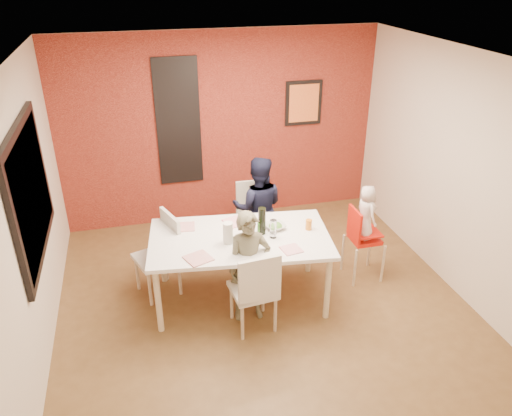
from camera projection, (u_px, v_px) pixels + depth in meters
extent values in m
plane|color=brown|center=(263.00, 301.00, 5.70)|extent=(4.50, 4.50, 0.00)
cube|color=white|center=(264.00, 59.00, 4.49)|extent=(4.50, 4.50, 0.02)
cube|color=beige|center=(221.00, 129.00, 7.04)|extent=(4.50, 0.02, 2.70)
cube|color=beige|center=(357.00, 342.00, 3.15)|extent=(4.50, 0.02, 2.70)
cube|color=beige|center=(28.00, 221.00, 4.59)|extent=(0.02, 4.50, 2.70)
cube|color=beige|center=(456.00, 173.00, 5.60)|extent=(0.02, 4.50, 2.70)
cube|color=maroon|center=(222.00, 129.00, 7.02)|extent=(4.50, 0.02, 2.70)
cube|color=black|center=(30.00, 192.00, 4.68)|extent=(0.05, 1.70, 1.30)
cube|color=black|center=(32.00, 192.00, 4.68)|extent=(0.02, 1.55, 1.15)
cube|color=silver|center=(178.00, 122.00, 6.81)|extent=(0.55, 0.03, 1.70)
cube|color=black|center=(178.00, 122.00, 6.80)|extent=(0.60, 0.03, 1.76)
cube|color=black|center=(304.00, 103.00, 7.14)|extent=(0.54, 0.03, 0.64)
cube|color=orange|center=(304.00, 103.00, 7.12)|extent=(0.44, 0.01, 0.54)
cube|color=white|center=(240.00, 239.00, 5.41)|extent=(2.07, 1.33, 0.04)
cylinder|color=beige|center=(158.00, 301.00, 5.09)|extent=(0.06, 0.06, 0.77)
cylinder|color=beige|center=(162.00, 254.00, 5.90)|extent=(0.06, 0.06, 0.77)
cylinder|color=beige|center=(328.00, 288.00, 5.29)|extent=(0.06, 0.06, 0.77)
cylinder|color=beige|center=(309.00, 244.00, 6.09)|extent=(0.06, 0.06, 0.77)
cube|color=silver|center=(253.00, 290.00, 5.14)|extent=(0.48, 0.48, 0.05)
cube|color=silver|center=(260.00, 281.00, 4.86)|extent=(0.44, 0.08, 0.50)
cylinder|color=tan|center=(263.00, 295.00, 5.46)|extent=(0.04, 0.04, 0.43)
cylinder|color=tan|center=(275.00, 315.00, 5.15)|extent=(0.04, 0.04, 0.43)
cylinder|color=tan|center=(232.00, 302.00, 5.35)|extent=(0.04, 0.04, 0.43)
cylinder|color=tan|center=(242.00, 322.00, 5.04)|extent=(0.04, 0.04, 0.43)
cube|color=beige|center=(255.00, 220.00, 6.56)|extent=(0.43, 0.43, 0.05)
cube|color=beige|center=(252.00, 197.00, 6.62)|extent=(0.42, 0.04, 0.48)
cylinder|color=beige|center=(245.00, 242.00, 6.47)|extent=(0.03, 0.03, 0.41)
cylinder|color=beige|center=(240.00, 230.00, 6.77)|extent=(0.03, 0.03, 0.41)
cylinder|color=beige|center=(271.00, 239.00, 6.55)|extent=(0.03, 0.03, 0.41)
cylinder|color=beige|center=(264.00, 227.00, 6.85)|extent=(0.03, 0.03, 0.41)
cube|color=beige|center=(157.00, 258.00, 5.66)|extent=(0.57, 0.57, 0.05)
cube|color=beige|center=(171.00, 234.00, 5.65)|extent=(0.19, 0.44, 0.51)
cylinder|color=#C4AD91|center=(137.00, 273.00, 5.82)|extent=(0.04, 0.04, 0.44)
cylinder|color=#C4AD91|center=(166.00, 264.00, 6.00)|extent=(0.04, 0.04, 0.44)
cylinder|color=#C4AD91|center=(150.00, 289.00, 5.55)|extent=(0.04, 0.04, 0.44)
cylinder|color=#C4AD91|center=(180.00, 278.00, 5.73)|extent=(0.04, 0.04, 0.44)
cube|color=red|center=(365.00, 239.00, 5.93)|extent=(0.32, 0.32, 0.05)
cube|color=red|center=(354.00, 224.00, 5.80)|extent=(0.03, 0.32, 0.38)
cube|color=red|center=(365.00, 232.00, 5.89)|extent=(0.32, 0.32, 0.02)
cylinder|color=#BDAB8D|center=(383.00, 264.00, 5.94)|extent=(0.03, 0.03, 0.50)
cylinder|color=#BDAB8D|center=(355.00, 268.00, 5.86)|extent=(0.03, 0.03, 0.50)
cylinder|color=#BDAB8D|center=(369.00, 249.00, 6.25)|extent=(0.03, 0.03, 0.50)
cylinder|color=#BDAB8D|center=(343.00, 252.00, 6.17)|extent=(0.03, 0.03, 0.50)
imported|color=brown|center=(249.00, 267.00, 5.20)|extent=(0.46, 0.31, 1.26)
imported|color=black|center=(258.00, 208.00, 6.31)|extent=(0.78, 0.67, 1.36)
imported|color=beige|center=(366.00, 212.00, 5.77)|extent=(0.25, 0.35, 0.66)
cube|color=white|center=(198.00, 258.00, 5.01)|extent=(0.31, 0.31, 0.01)
cube|color=white|center=(236.00, 221.00, 5.70)|extent=(0.31, 0.31, 0.01)
cube|color=white|center=(291.00, 249.00, 5.16)|extent=(0.22, 0.22, 0.01)
cube|color=white|center=(185.00, 227.00, 5.59)|extent=(0.24, 0.24, 0.01)
imported|color=white|center=(244.00, 241.00, 5.28)|extent=(0.26, 0.26, 0.05)
imported|color=silver|center=(275.00, 226.00, 5.55)|extent=(0.26, 0.26, 0.05)
cylinder|color=black|center=(262.00, 221.00, 5.40)|extent=(0.08, 0.08, 0.31)
cylinder|color=silver|center=(247.00, 239.00, 5.16)|extent=(0.07, 0.07, 0.20)
cylinder|color=white|center=(273.00, 229.00, 5.34)|extent=(0.07, 0.07, 0.21)
cylinder|color=silver|center=(228.00, 233.00, 5.24)|extent=(0.11, 0.11, 0.24)
cylinder|color=red|center=(246.00, 231.00, 5.38)|extent=(0.03, 0.03, 0.13)
cylinder|color=#3C7D29|center=(259.00, 228.00, 5.42)|extent=(0.04, 0.04, 0.14)
cylinder|color=brown|center=(251.00, 229.00, 5.39)|extent=(0.04, 0.04, 0.15)
cylinder|color=orange|center=(309.00, 225.00, 5.52)|extent=(0.07, 0.07, 0.12)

